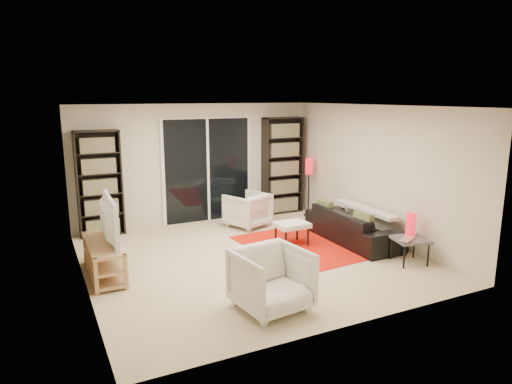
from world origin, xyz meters
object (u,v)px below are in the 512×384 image
tv_stand (104,258)px  bookshelf_right (283,166)px  armchair_back (247,210)px  ottoman (292,226)px  bookshelf_left (100,184)px  side_table (410,241)px  armchair_front (272,280)px  floor_lamp (309,173)px  sofa (353,225)px

tv_stand → bookshelf_right: bearing=26.7°
armchair_back → ottoman: armchair_back is taller
ottoman → bookshelf_left: bearing=144.4°
bookshelf_left → armchair_back: (2.67, -0.69, -0.64)m
tv_stand → side_table: (4.34, -1.56, 0.09)m
bookshelf_left → armchair_front: (1.40, -4.08, -0.60)m
bookshelf_left → bookshelf_right: bookshelf_right is taller
armchair_front → floor_lamp: (2.81, 3.58, 0.56)m
sofa → side_table: bearing=-173.6°
bookshelf_right → ottoman: (-0.97, -2.06, -0.71)m
bookshelf_left → ottoman: bookshelf_left is taller
bookshelf_right → side_table: bearing=-86.5°
sofa → armchair_front: bearing=124.9°
bookshelf_left → tv_stand: size_ratio=1.43×
ottoman → side_table: bearing=-52.7°
side_table → floor_lamp: 3.19m
bookshelf_left → armchair_front: 4.36m
sofa → floor_lamp: 2.00m
tv_stand → sofa: bearing=-4.1°
armchair_front → side_table: (2.67, 0.45, -0.02)m
side_table → floor_lamp: floor_lamp is taller
bookshelf_right → ottoman: bookshelf_right is taller
bookshelf_left → sofa: size_ratio=0.98×
bookshelf_right → armchair_front: (-2.45, -4.08, -0.67)m
sofa → side_table: (0.12, -1.26, 0.07)m
sofa → ottoman: bearing=75.0°
floor_lamp → armchair_front: bearing=-128.1°
bookshelf_left → tv_stand: bookshelf_left is taller
bookshelf_left → sofa: bookshelf_left is taller
tv_stand → armchair_front: bearing=-50.3°
side_table → armchair_back: bearing=115.6°
tv_stand → armchair_front: size_ratio=1.64×
sofa → tv_stand: bearing=86.9°
tv_stand → armchair_back: (2.93, 1.38, 0.08)m
floor_lamp → tv_stand: bearing=-160.7°
armchair_back → floor_lamp: bearing=165.2°
armchair_front → ottoman: bearing=47.0°
bookshelf_right → ottoman: size_ratio=3.82×
bookshelf_right → armchair_back: size_ratio=2.81×
sofa → ottoman: sofa is taller
sofa → side_table: size_ratio=3.28×
armchair_back → side_table: size_ratio=1.23×
bookshelf_left → side_table: (4.07, -3.63, -0.62)m
armchair_front → ottoman: (1.47, 2.02, -0.04)m
sofa → floor_lamp: floor_lamp is taller
armchair_back → ottoman: size_ratio=1.36×
armchair_front → floor_lamp: bearing=45.0°
bookshelf_right → armchair_back: bookshelf_right is taller
armchair_front → bookshelf_right: bearing=52.2°
bookshelf_right → armchair_back: 1.54m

